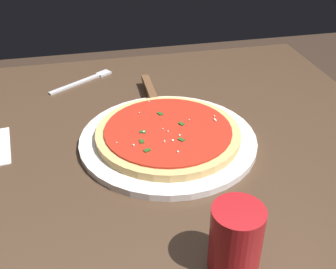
{
  "coord_description": "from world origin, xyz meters",
  "views": [
    {
      "loc": [
        0.14,
        0.68,
        1.25
      ],
      "look_at": [
        -0.02,
        -0.01,
        0.79
      ],
      "focal_mm": 44.98,
      "sensor_mm": 36.0,
      "label": 1
    }
  ],
  "objects_px": {
    "pizza": "(168,133)",
    "pizza_server": "(153,97)",
    "cup_tall_drink": "(236,238)",
    "serving_plate": "(168,140)",
    "fork": "(85,80)"
  },
  "relations": [
    {
      "from": "pizza",
      "to": "serving_plate",
      "type": "bearing_deg",
      "value": -111.31
    },
    {
      "from": "serving_plate",
      "to": "pizza",
      "type": "xyz_separation_m",
      "value": [
        0.0,
        0.0,
        0.02
      ]
    },
    {
      "from": "pizza_server",
      "to": "cup_tall_drink",
      "type": "bearing_deg",
      "value": 92.6
    },
    {
      "from": "pizza",
      "to": "pizza_server",
      "type": "bearing_deg",
      "value": -90.19
    },
    {
      "from": "pizza_server",
      "to": "cup_tall_drink",
      "type": "height_order",
      "value": "cup_tall_drink"
    },
    {
      "from": "fork",
      "to": "pizza",
      "type": "bearing_deg",
      "value": 114.63
    },
    {
      "from": "serving_plate",
      "to": "pizza_server",
      "type": "relative_size",
      "value": 1.62
    },
    {
      "from": "cup_tall_drink",
      "to": "serving_plate",
      "type": "bearing_deg",
      "value": -85.95
    },
    {
      "from": "pizza_server",
      "to": "fork",
      "type": "xyz_separation_m",
      "value": [
        0.15,
        -0.16,
        -0.02
      ]
    },
    {
      "from": "pizza_server",
      "to": "fork",
      "type": "bearing_deg",
      "value": -46.6
    },
    {
      "from": "serving_plate",
      "to": "pizza",
      "type": "distance_m",
      "value": 0.02
    },
    {
      "from": "pizza_server",
      "to": "pizza",
      "type": "bearing_deg",
      "value": 89.81
    },
    {
      "from": "cup_tall_drink",
      "to": "pizza",
      "type": "bearing_deg",
      "value": -85.94
    },
    {
      "from": "pizza_server",
      "to": "fork",
      "type": "relative_size",
      "value": 1.33
    },
    {
      "from": "serving_plate",
      "to": "pizza_server",
      "type": "bearing_deg",
      "value": -90.18
    }
  ]
}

